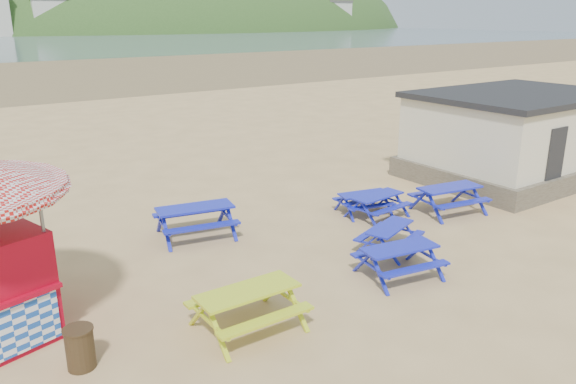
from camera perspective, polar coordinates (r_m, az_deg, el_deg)
ground at (r=14.85m, az=1.54°, el=-5.49°), size 400.00×400.00×0.00m
picnic_table_blue_a at (r=15.52m, az=-9.36°, el=-2.98°), size 2.33×2.02×0.86m
picnic_table_blue_b at (r=17.29m, az=7.70°, el=-1.12°), size 1.77×1.55×0.65m
picnic_table_blue_c at (r=17.01m, az=9.05°, el=-1.41°), size 1.79×1.50×0.70m
picnic_table_blue_d at (r=13.29m, az=11.22°, el=-6.95°), size 1.99×1.71×0.75m
picnic_table_blue_e at (r=14.68m, az=10.26°, el=-4.65°), size 1.93×1.74×0.67m
picnic_table_blue_f at (r=17.88m, az=16.01°, el=-0.73°), size 2.20×1.89×0.83m
picnic_table_yellow at (r=11.02m, az=-4.07°, el=-11.79°), size 1.99×1.61×0.83m
litter_bin at (r=10.55m, az=-20.38°, el=-14.61°), size 0.52×0.52×0.76m
amenity_block at (r=22.57m, az=22.04°, el=5.42°), size 7.40×5.40×3.15m
headland_town at (r=260.38m, az=-13.13°, el=13.61°), size 264.00×144.00×108.00m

